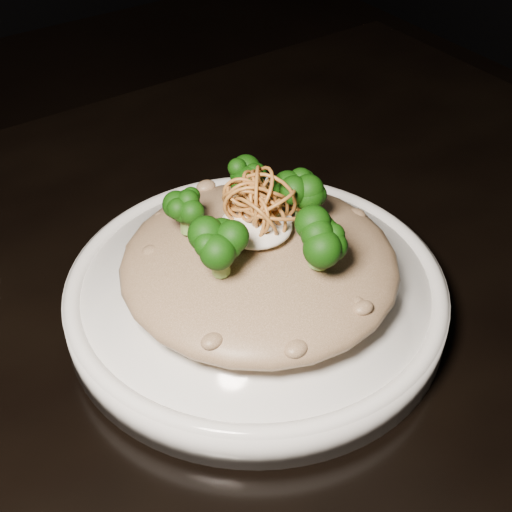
{
  "coord_description": "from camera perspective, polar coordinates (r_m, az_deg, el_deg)",
  "views": [
    {
      "loc": [
        -0.15,
        -0.32,
        1.14
      ],
      "look_at": [
        0.08,
        0.01,
        0.81
      ],
      "focal_mm": 50.0,
      "sensor_mm": 36.0,
      "label": 1
    }
  ],
  "objects": [
    {
      "name": "broccoli",
      "position": [
        0.49,
        0.08,
        3.81
      ],
      "size": [
        0.14,
        0.14,
        0.05
      ],
      "primitive_type": null,
      "color": "black",
      "rests_on": "risotto"
    },
    {
      "name": "risotto",
      "position": [
        0.52,
        0.27,
        -0.59
      ],
      "size": [
        0.2,
        0.2,
        0.04
      ],
      "primitive_type": "ellipsoid",
      "color": "brown",
      "rests_on": "plate"
    },
    {
      "name": "shallots",
      "position": [
        0.49,
        0.22,
        4.83
      ],
      "size": [
        0.05,
        0.05,
        0.03
      ],
      "primitive_type": null,
      "color": "brown",
      "rests_on": "cheese"
    },
    {
      "name": "cheese",
      "position": [
        0.5,
        -0.01,
        2.43
      ],
      "size": [
        0.05,
        0.05,
        0.01
      ],
      "primitive_type": "ellipsoid",
      "color": "white",
      "rests_on": "risotto"
    },
    {
      "name": "table",
      "position": [
        0.58,
        -5.75,
        -14.02
      ],
      "size": [
        1.1,
        0.8,
        0.75
      ],
      "color": "black",
      "rests_on": "ground"
    },
    {
      "name": "plate",
      "position": [
        0.54,
        -0.0,
        -3.25
      ],
      "size": [
        0.29,
        0.29,
        0.03
      ],
      "primitive_type": "cylinder",
      "color": "white",
      "rests_on": "table"
    }
  ]
}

